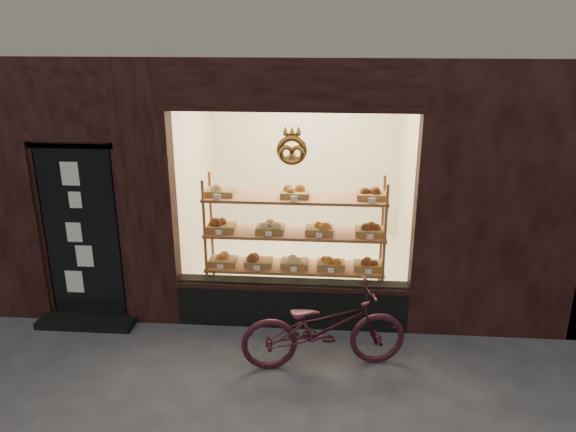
{
  "coord_description": "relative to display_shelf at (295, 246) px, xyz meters",
  "views": [
    {
      "loc": [
        0.87,
        -3.82,
        3.44
      ],
      "look_at": [
        0.41,
        2.0,
        1.41
      ],
      "focal_mm": 35.0,
      "sensor_mm": 36.0,
      "label": 1
    }
  ],
  "objects": [
    {
      "name": "display_shelf",
      "position": [
        0.0,
        0.0,
        0.0
      ],
      "size": [
        2.2,
        0.45,
        1.7
      ],
      "color": "brown",
      "rests_on": "ground"
    },
    {
      "name": "bicycle",
      "position": [
        0.39,
        -1.26,
        -0.38
      ],
      "size": [
        1.8,
        0.9,
        0.9
      ],
      "primitive_type": "imported",
      "rotation": [
        0.0,
        0.0,
        1.75
      ],
      "color": "#33101B",
      "rests_on": "ground"
    }
  ]
}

